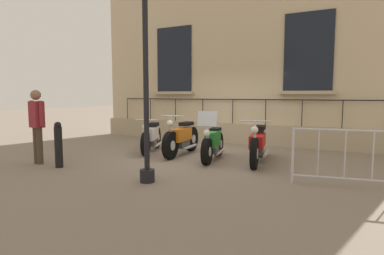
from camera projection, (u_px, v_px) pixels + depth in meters
name	position (u px, v px, depth m)	size (l,w,h in m)	color
ground_plane	(200.00, 155.00, 8.79)	(60.00, 60.00, 0.00)	gray
building_facade	(238.00, 39.00, 10.99)	(0.82, 10.69, 7.29)	#C6B28E
motorcycle_white	(151.00, 137.00, 9.34)	(1.87, 0.89, 0.98)	black
motorcycle_orange	(182.00, 139.00, 8.82)	(2.07, 0.61, 1.12)	black
motorcycle_green	(213.00, 144.00, 8.12)	(1.87, 0.62, 1.26)	black
motorcycle_red	(258.00, 145.00, 7.86)	(2.23, 0.76, 1.08)	black
lamppost	(145.00, 43.00, 5.84)	(0.28, 0.98, 3.82)	black
crowd_barrier	(359.00, 156.00, 5.65)	(0.46, 2.23, 1.05)	#B7B7BF
bollard	(58.00, 145.00, 7.27)	(0.17, 0.17, 1.04)	black
pedestrian_standing	(37.00, 122.00, 7.62)	(0.28, 0.52, 1.75)	#47382D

